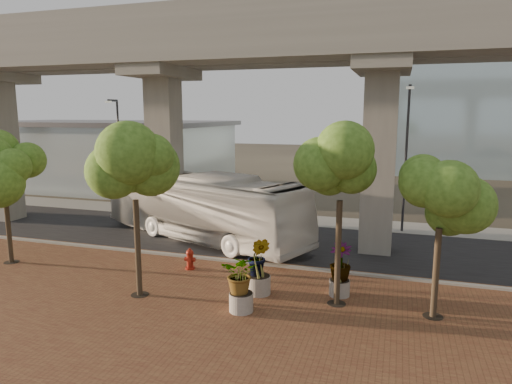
% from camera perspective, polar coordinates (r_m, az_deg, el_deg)
% --- Properties ---
extents(ground, '(160.00, 160.00, 0.00)m').
position_cam_1_polar(ground, '(23.72, -0.39, -7.48)').
color(ground, '#393329').
rests_on(ground, ground).
extents(brick_plaza, '(70.00, 13.00, 0.06)m').
position_cam_1_polar(brick_plaza, '(16.78, -9.10, -15.08)').
color(brick_plaza, brown).
rests_on(brick_plaza, ground).
extents(asphalt_road, '(90.00, 8.00, 0.04)m').
position_cam_1_polar(asphalt_road, '(25.55, 1.00, -6.17)').
color(asphalt_road, black).
rests_on(asphalt_road, ground).
extents(curb_strip, '(70.00, 0.25, 0.16)m').
position_cam_1_polar(curb_strip, '(21.90, -2.01, -8.77)').
color(curb_strip, gray).
rests_on(curb_strip, ground).
extents(far_sidewalk, '(90.00, 3.00, 0.06)m').
position_cam_1_polar(far_sidewalk, '(30.69, 3.92, -3.43)').
color(far_sidewalk, gray).
rests_on(far_sidewalk, ground).
extents(transit_viaduct, '(72.00, 5.60, 12.40)m').
position_cam_1_polar(transit_viaduct, '(24.56, 1.05, 10.36)').
color(transit_viaduct, gray).
rests_on(transit_viaduct, ground).
extents(station_pavilion, '(23.00, 13.00, 6.30)m').
position_cam_1_polar(station_pavilion, '(46.38, -18.19, 4.60)').
color(station_pavilion, silver).
rests_on(station_pavilion, ground).
extents(transit_bus, '(13.64, 8.07, 3.75)m').
position_cam_1_polar(transit_bus, '(25.69, -6.78, -1.88)').
color(transit_bus, silver).
rests_on(transit_bus, ground).
extents(fire_hydrant, '(0.49, 0.44, 0.97)m').
position_cam_1_polar(fire_hydrant, '(21.12, -8.25, -8.29)').
color(fire_hydrant, maroon).
rests_on(fire_hydrant, ground).
extents(planter_front, '(1.92, 1.92, 2.12)m').
position_cam_1_polar(planter_front, '(16.42, -1.88, -10.55)').
color(planter_front, gray).
rests_on(planter_front, ground).
extents(planter_right, '(1.95, 1.95, 2.08)m').
position_cam_1_polar(planter_right, '(18.06, 10.48, -8.87)').
color(planter_right, gray).
rests_on(planter_right, ground).
extents(planter_left, '(2.08, 2.08, 2.29)m').
position_cam_1_polar(planter_left, '(17.90, 0.34, -8.44)').
color(planter_left, '#9B958C').
rests_on(planter_left, ground).
extents(street_tree_far_west, '(3.93, 3.93, 6.36)m').
position_cam_1_polar(street_tree_far_west, '(23.99, -29.11, 2.73)').
color(street_tree_far_west, '#443826').
rests_on(street_tree_far_west, ground).
extents(street_tree_near_west, '(3.72, 3.72, 6.57)m').
position_cam_1_polar(street_tree_near_west, '(17.60, -14.98, 2.49)').
color(street_tree_near_west, '#443826').
rests_on(street_tree_near_west, ground).
extents(street_tree_near_east, '(3.51, 3.51, 6.55)m').
position_cam_1_polar(street_tree_near_east, '(16.43, 10.53, 2.41)').
color(street_tree_near_east, '#443826').
rests_on(street_tree_near_east, ground).
extents(street_tree_far_east, '(3.11, 3.11, 5.51)m').
position_cam_1_polar(street_tree_far_east, '(16.43, 22.11, -1.19)').
color(street_tree_far_east, '#443826').
rests_on(street_tree_far_east, ground).
extents(streetlamp_west, '(0.39, 1.15, 7.93)m').
position_cam_1_polar(streetlamp_west, '(32.94, -16.82, 5.19)').
color(streetlamp_west, '#28292D').
rests_on(streetlamp_west, ground).
extents(streetlamp_east, '(0.43, 1.24, 8.58)m').
position_cam_1_polar(streetlamp_east, '(28.06, 18.29, 5.15)').
color(streetlamp_east, '#2F3035').
rests_on(streetlamp_east, ground).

